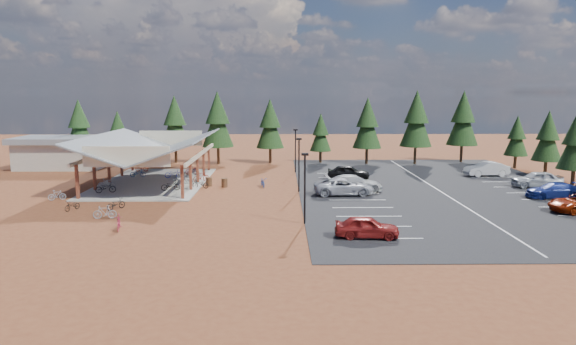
{
  "coord_description": "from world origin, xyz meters",
  "views": [
    {
      "loc": [
        3.33,
        -45.94,
        9.37
      ],
      "look_at": [
        3.98,
        3.67,
        1.6
      ],
      "focal_mm": 32.0,
      "sensor_mm": 36.0,
      "label": 1
    }
  ],
  "objects": [
    {
      "name": "bike_pavilion",
      "position": [
        -10.0,
        7.0,
        3.82
      ],
      "size": [
        11.65,
        19.4,
        4.97
      ],
      "color": "#5E251A",
      "rests_on": "concrete_pad"
    },
    {
      "name": "bike_3",
      "position": [
        -13.19,
        14.3,
        0.58
      ],
      "size": [
        1.63,
        0.59,
        0.96
      ],
      "primitive_type": "imported",
      "rotation": [
        0.0,
        0.0,
        1.48
      ],
      "color": "maroon",
      "rests_on": "concrete_pad"
    },
    {
      "name": "trash_bin_0",
      "position": [
        -3.98,
        5.17,
        0.45
      ],
      "size": [
        0.6,
        0.6,
        0.9
      ],
      "primitive_type": "cylinder",
      "color": "#4B2F1B",
      "rests_on": "ground"
    },
    {
      "name": "asphalt_lot",
      "position": [
        18.5,
        3.0,
        0.02
      ],
      "size": [
        27.0,
        44.0,
        0.04
      ],
      "primitive_type": "cube",
      "color": "black",
      "rests_on": "ground"
    },
    {
      "name": "pine_4",
      "position": [
        1.86,
        21.98,
        5.23
      ],
      "size": [
        3.67,
        3.67,
        8.56
      ],
      "color": "#382314",
      "rests_on": "ground"
    },
    {
      "name": "bike_0",
      "position": [
        -13.07,
        1.25,
        0.58
      ],
      "size": [
        1.94,
        1.18,
        0.96
      ],
      "primitive_type": "imported",
      "rotation": [
        0.0,
        0.0,
        1.89
      ],
      "color": "black",
      "rests_on": "concrete_pad"
    },
    {
      "name": "bike_11",
      "position": [
        -7.87,
        -11.51,
        0.53
      ],
      "size": [
        0.87,
        1.83,
        1.06
      ],
      "primitive_type": "imported",
      "rotation": [
        0.0,
        0.0,
        0.22
      ],
      "color": "maroon",
      "rests_on": "ground"
    },
    {
      "name": "pine_7",
      "position": [
        21.0,
        21.03,
        5.92
      ],
      "size": [
        4.16,
        4.16,
        9.68
      ],
      "color": "#382314",
      "rests_on": "ground"
    },
    {
      "name": "lamp_post_0",
      "position": [
        5.0,
        -10.0,
        2.98
      ],
      "size": [
        0.5,
        0.25,
        5.14
      ],
      "color": "black",
      "rests_on": "ground"
    },
    {
      "name": "lamp_post_2",
      "position": [
        5.0,
        14.0,
        2.98
      ],
      "size": [
        0.5,
        0.25,
        5.14
      ],
      "color": "black",
      "rests_on": "ground"
    },
    {
      "name": "car_2",
      "position": [
        9.07,
        0.3,
        0.8
      ],
      "size": [
        5.58,
        2.75,
        1.52
      ],
      "primitive_type": "imported",
      "rotation": [
        0.0,
        0.0,
        1.61
      ],
      "color": "#ACADB5",
      "rests_on": "asphalt_lot"
    },
    {
      "name": "pine_3",
      "position": [
        -4.96,
        21.19,
        5.84
      ],
      "size": [
        4.1,
        4.1,
        9.55
      ],
      "color": "#382314",
      "rests_on": "ground"
    },
    {
      "name": "pine_5",
      "position": [
        8.59,
        22.36,
        4.05
      ],
      "size": [
        2.85,
        2.85,
        6.64
      ],
      "color": "#382314",
      "rests_on": "ground"
    },
    {
      "name": "bike_14",
      "position": [
        1.47,
        4.71,
        0.46
      ],
      "size": [
        0.95,
        1.84,
        0.92
      ],
      "primitive_type": "imported",
      "rotation": [
        0.0,
        0.0,
        0.2
      ],
      "color": "#173D98",
      "rests_on": "ground"
    },
    {
      "name": "bike_2",
      "position": [
        -12.57,
        10.3,
        0.54
      ],
      "size": [
        1.74,
        0.77,
        0.89
      ],
      "primitive_type": "imported",
      "rotation": [
        0.0,
        0.0,
        1.68
      ],
      "color": "#27509C",
      "rests_on": "concrete_pad"
    },
    {
      "name": "pine_11",
      "position": [
        32.26,
        3.82,
        4.66
      ],
      "size": [
        3.28,
        3.28,
        7.64
      ],
      "color": "#382314",
      "rests_on": "ground"
    },
    {
      "name": "bike_1",
      "position": [
        -13.61,
        3.22,
        0.62
      ],
      "size": [
        1.76,
        0.6,
        1.04
      ],
      "primitive_type": "imported",
      "rotation": [
        0.0,
        0.0,
        1.63
      ],
      "color": "gray",
      "rests_on": "concrete_pad"
    },
    {
      "name": "bike_15",
      "position": [
        -5.13,
        7.57,
        0.55
      ],
      "size": [
        1.81,
        1.48,
        1.11
      ],
      "primitive_type": "imported",
      "rotation": [
        0.0,
        0.0,
        2.18
      ],
      "color": "maroon",
      "rests_on": "ground"
    },
    {
      "name": "bike_13",
      "position": [
        -9.89,
        -8.37,
        0.51
      ],
      "size": [
        1.76,
        0.76,
        1.03
      ],
      "primitive_type": "imported",
      "rotation": [
        0.0,
        0.0,
        4.88
      ],
      "color": "gray",
      "rests_on": "ground"
    },
    {
      "name": "bike_12",
      "position": [
        -10.05,
        -5.24,
        0.45
      ],
      "size": [
        1.48,
        1.77,
        0.91
      ],
      "primitive_type": "imported",
      "rotation": [
        0.0,
        0.0,
        2.54
      ],
      "color": "black",
      "rests_on": "ground"
    },
    {
      "name": "car_8",
      "position": [
        28.66,
        3.77,
        0.86
      ],
      "size": [
        4.94,
        2.33,
        1.63
      ],
      "primitive_type": "imported",
      "rotation": [
        0.0,
        0.0,
        -1.66
      ],
      "color": "#B5B8BE",
      "rests_on": "asphalt_lot"
    },
    {
      "name": "bike_4",
      "position": [
        -7.24,
        2.32,
        0.57
      ],
      "size": [
        1.89,
        1.08,
        0.94
      ],
      "primitive_type": "imported",
      "rotation": [
        0.0,
        0.0,
        1.84
      ],
      "color": "black",
      "rests_on": "concrete_pad"
    },
    {
      "name": "car_4",
      "position": [
        10.61,
        8.8,
        0.82
      ],
      "size": [
        4.71,
        2.27,
        1.55
      ],
      "primitive_type": "imported",
      "rotation": [
        0.0,
        0.0,
        1.47
      ],
      "color": "black",
      "rests_on": "asphalt_lot"
    },
    {
      "name": "lamp_post_1",
      "position": [
        5.0,
        2.0,
        2.98
      ],
      "size": [
        0.5,
        0.25,
        5.14
      ],
      "color": "black",
      "rests_on": "ground"
    },
    {
      "name": "bike_5",
      "position": [
        -6.97,
        6.0,
        0.6
      ],
      "size": [
        1.7,
        0.55,
        1.01
      ],
      "primitive_type": "imported",
      "rotation": [
        0.0,
        0.0,
        1.52
      ],
      "color": "gray",
      "rests_on": "concrete_pad"
    },
    {
      "name": "car_9",
      "position": [
        26.43,
        10.84,
        0.84
      ],
      "size": [
        5.03,
        2.26,
        1.6
      ],
      "primitive_type": "imported",
      "rotation": [
        0.0,
        0.0,
        -1.45
      ],
      "color": "silver",
      "rests_on": "asphalt_lot"
    },
    {
      "name": "ground",
      "position": [
        0.0,
        0.0,
        0.0
      ],
      "size": [
        140.0,
        140.0,
        0.0
      ],
      "primitive_type": "plane",
      "color": "brown",
      "rests_on": "ground"
    },
    {
      "name": "pine_1",
      "position": [
        -18.34,
        22.38,
        4.25
      ],
      "size": [
        2.99,
        2.99,
        6.97
      ],
      "color": "#382314",
      "rests_on": "ground"
    },
    {
      "name": "pine_0",
      "position": [
        -23.41,
        22.35,
        5.19
      ],
      "size": [
        3.65,
        3.65,
        8.5
      ],
      "color": "#382314",
      "rests_on": "ground"
    },
    {
      "name": "concrete_pad",
      "position": [
        -10.0,
        7.0,
        0.05
      ],
      "size": [
        10.6,
        18.6,
        0.1
      ],
      "primitive_type": "cube",
      "color": "gray",
      "rests_on": "ground"
    },
    {
      "name": "pine_12",
      "position": [
        33.02,
        10.63,
        4.52
      ],
      "size": [
        3.18,
        3.18,
        7.41
      ],
      "color": "#382314",
      "rests_on": "ground"
    },
    {
      "name": "pine_6",
      "position": [
        14.62,
        21.17,
        5.36
      ],
      "size": [
        3.76,
        3.76,
        8.77
      ],
      "color": "#382314",
      "rests_on": "ground"
    },
    {
      "name": "car_3",
      "position": [
        10.2,
        1.94,
        0.83
      ],
      "size": [
        5.58,
        2.56,
        1.58
      ],
      "primitive_type": "imported",
      "rotation": [
        0.0,
        0.0,
        1.63
      ],
      "color": "#B3B3B3",
      "rests_on": "asphalt_lot"
    },
    {
      "name": "pine_13",
      "position": [
        32.51,
        17.06,
        4.01
      ],
      "size": [
        2.82,
        2.82,
        6.57
      ],
      "color": "#382314",
      "rests_on": "ground"
    },
    {
      "name": "pine_2",
      "position": [
        -10.89,
        22.92,
        5.5
      ],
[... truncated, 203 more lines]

